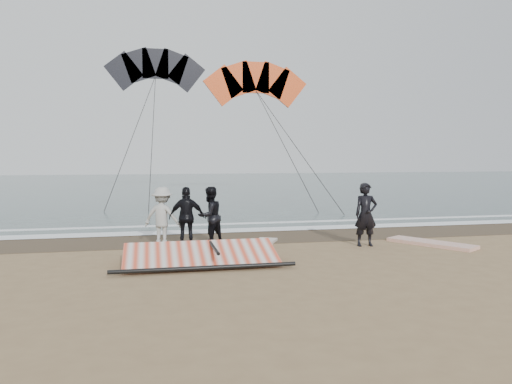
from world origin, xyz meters
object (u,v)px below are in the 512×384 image
board_white (431,243)px  board_cream (260,245)px  man_main (366,215)px  sail_rig (198,256)px

board_white → board_cream: board_white is taller
man_main → board_white: 2.21m
board_white → sail_rig: size_ratio=0.60×
man_main → board_cream: bearing=171.9°
man_main → sail_rig: 5.35m
sail_rig → board_cream: bearing=45.0°
man_main → board_white: size_ratio=0.72×
board_white → sail_rig: sail_rig is taller
board_white → sail_rig: 7.21m
sail_rig → man_main: bearing=15.7°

